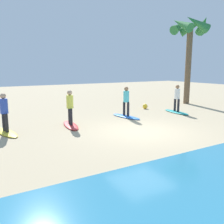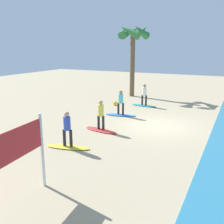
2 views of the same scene
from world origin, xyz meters
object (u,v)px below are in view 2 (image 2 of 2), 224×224
object	(u,v)px
surfboard_teal	(144,106)
palm_tree	(133,38)
beach_ball	(115,103)
surfboard_blue	(121,115)
surfer_blue	(121,101)
surfer_yellow	(67,126)
surfboard_yellow	(68,147)
surfboard_red	(101,130)
surfer_red	(101,113)
surfer_teal	(144,93)

from	to	relation	value
surfboard_teal	palm_tree	world-z (taller)	palm_tree
surfboard_teal	beach_ball	world-z (taller)	beach_ball
surfboard_blue	beach_ball	world-z (taller)	beach_ball
surfer_blue	surfer_yellow	xyz separation A→B (m)	(6.30, 0.23, 0.00)
surfboard_yellow	surfboard_blue	bearing A→B (deg)	79.56
surfboard_yellow	beach_ball	world-z (taller)	beach_ball
surfer_blue	surfboard_red	size ratio (longest dim) A/B	0.78
surfboard_blue	surfer_red	bearing A→B (deg)	-93.46
surfboard_red	palm_tree	bearing A→B (deg)	112.13
beach_ball	palm_tree	bearing A→B (deg)	-175.62
palm_tree	surfboard_red	bearing A→B (deg)	13.22
surfboard_teal	surfer_yellow	size ratio (longest dim) A/B	1.28
surfboard_teal	surfer_teal	xyz separation A→B (m)	(0.00, 0.00, 0.99)
surfboard_teal	surfboard_yellow	size ratio (longest dim) A/B	1.00
surfboard_teal	surfer_red	size ratio (longest dim) A/B	1.28
beach_ball	surfer_red	bearing A→B (deg)	19.06
surfer_yellow	beach_ball	size ratio (longest dim) A/B	4.84
surfer_teal	surfer_yellow	distance (m)	9.78
surfer_blue	surfer_yellow	distance (m)	6.31
surfer_blue	surfer_red	size ratio (longest dim) A/B	1.00
surfboard_red	palm_tree	size ratio (longest dim) A/B	0.32
surfer_blue	surfboard_yellow	xyz separation A→B (m)	(6.30, 0.23, -0.99)
surfer_yellow	palm_tree	size ratio (longest dim) A/B	0.25
surfer_yellow	surfer_red	bearing A→B (deg)	176.83
surfer_teal	beach_ball	world-z (taller)	surfer_teal
surfboard_red	palm_tree	world-z (taller)	palm_tree
surfer_teal	surfboard_red	size ratio (longest dim) A/B	0.78
surfboard_teal	beach_ball	size ratio (longest dim) A/B	6.20
surfer_teal	surfer_red	bearing A→B (deg)	-0.25
surfer_teal	palm_tree	distance (m)	6.05
surfboard_yellow	surfer_yellow	world-z (taller)	surfer_yellow
surfer_red	surfer_blue	bearing A→B (deg)	-173.54
surfboard_red	palm_tree	distance (m)	11.95
surfboard_blue	beach_ball	distance (m)	3.22
surfboard_blue	surfer_red	xyz separation A→B (m)	(3.45, 0.39, 0.99)
surfer_teal	palm_tree	bearing A→B (deg)	-144.93
surfer_teal	surfboard_yellow	bearing A→B (deg)	-1.11
surfboard_blue	surfer_red	size ratio (longest dim) A/B	1.28
surfer_teal	surfer_red	size ratio (longest dim) A/B	1.00
surfboard_blue	palm_tree	xyz separation A→B (m)	(-7.02, -2.07, 5.21)
surfboard_teal	surfboard_yellow	distance (m)	9.78
surfer_red	palm_tree	world-z (taller)	palm_tree
surfboard_red	beach_ball	world-z (taller)	beach_ball
surfer_red	beach_ball	xyz separation A→B (m)	(-6.17, -2.13, -0.87)
surfboard_teal	palm_tree	size ratio (longest dim) A/B	0.32
surfboard_red	surfer_yellow	size ratio (longest dim) A/B	1.28
surfboard_red	beach_ball	distance (m)	6.52
surfer_blue	beach_ball	size ratio (longest dim) A/B	4.84
surfboard_yellow	surfer_blue	bearing A→B (deg)	79.56
surfer_teal	surfer_blue	world-z (taller)	same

